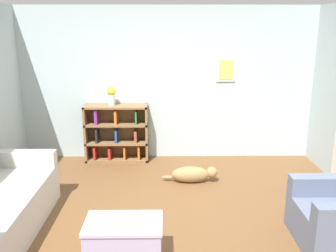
% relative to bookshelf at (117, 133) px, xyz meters
% --- Properties ---
extents(ground_plane, '(14.00, 14.00, 0.00)m').
position_rel_bookshelf_xyz_m(ground_plane, '(0.87, -2.04, -0.48)').
color(ground_plane, brown).
extents(wall_back, '(5.60, 0.13, 2.60)m').
position_rel_bookshelf_xyz_m(wall_back, '(0.87, 0.21, 0.82)').
color(wall_back, silver).
rests_on(wall_back, ground_plane).
extents(bookshelf, '(1.07, 0.33, 0.97)m').
position_rel_bookshelf_xyz_m(bookshelf, '(0.00, 0.00, 0.00)').
color(bookshelf, olive).
rests_on(bookshelf, ground_plane).
extents(coffee_table, '(0.74, 0.47, 0.47)m').
position_rel_bookshelf_xyz_m(coffee_table, '(0.43, -3.00, -0.22)').
color(coffee_table, '#ADA3CC').
rests_on(coffee_table, ground_plane).
extents(dog, '(0.84, 0.22, 0.24)m').
position_rel_bookshelf_xyz_m(dog, '(1.25, -0.99, -0.35)').
color(dog, '#9E7A4C').
rests_on(dog, ground_plane).
extents(vase, '(0.14, 0.14, 0.32)m').
position_rel_bookshelf_xyz_m(vase, '(-0.06, -0.02, 0.68)').
color(vase, silver).
rests_on(vase, bookshelf).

